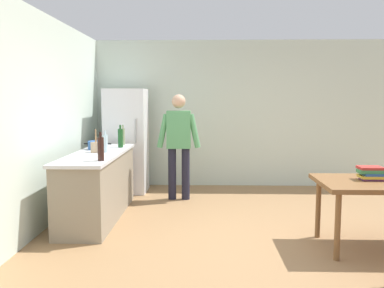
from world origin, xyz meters
The scene contains 14 objects.
ground_plane centered at (0.00, 0.00, 0.00)m, with size 14.00×14.00×0.00m, color #936D47.
wall_back centered at (0.00, 3.00, 1.35)m, with size 6.40×0.12×2.70m, color silver.
wall_left centered at (-2.60, 0.20, 1.35)m, with size 0.12×5.60×2.70m, color silver.
kitchen_counter centered at (-2.00, 0.80, 0.45)m, with size 0.64×2.20×0.90m.
refrigerator centered at (-1.90, 2.40, 0.90)m, with size 0.70×0.67×1.80m.
person centered at (-0.95, 1.85, 0.98)m, with size 0.70×0.22×1.70m.
dining_table centered at (1.40, -0.30, 0.67)m, with size 1.40×0.90×0.75m.
cooking_pot centered at (-2.10, 1.20, 0.96)m, with size 0.40×0.28×0.12m.
utensil_jar centered at (-2.04, 0.82, 0.98)m, with size 0.11×0.11×0.32m.
bottle_water_clear centered at (-1.90, 0.84, 1.03)m, with size 0.07×0.07×0.30m.
bottle_vinegar_tall centered at (-1.83, 1.76, 1.04)m, with size 0.06×0.06×0.32m.
bottle_wine_green centered at (-1.81, 1.42, 1.05)m, with size 0.08×0.08×0.34m.
bottle_wine_dark centered at (-1.77, 0.08, 1.05)m, with size 0.08×0.08×0.34m.
book_stack centered at (1.27, -0.25, 0.82)m, with size 0.28×0.21×0.15m.
Camera 1 is at (-0.56, -4.70, 1.63)m, focal length 38.37 mm.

